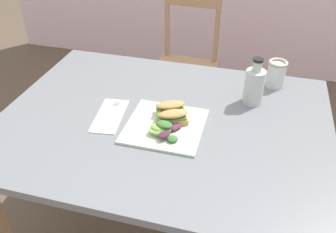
{
  "coord_description": "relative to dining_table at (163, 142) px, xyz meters",
  "views": [
    {
      "loc": [
        0.27,
        -1.12,
        1.53
      ],
      "look_at": [
        -0.02,
        -0.07,
        0.76
      ],
      "focal_mm": 37.83,
      "sensor_mm": 36.0,
      "label": 1
    }
  ],
  "objects": [
    {
      "name": "napkin_folded",
      "position": [
        -0.2,
        -0.04,
        0.12
      ],
      "size": [
        0.13,
        0.24,
        0.0
      ],
      "primitive_type": "cube",
      "rotation": [
        0.0,
        0.0,
        0.12
      ],
      "color": "silver",
      "rests_on": "dining_table"
    },
    {
      "name": "sandwich_half_back",
      "position": [
        0.02,
        0.02,
        0.16
      ],
      "size": [
        0.12,
        0.1,
        0.06
      ],
      "color": "tan",
      "rests_on": "plate_lunch"
    },
    {
      "name": "plate_lunch",
      "position": [
        0.02,
        -0.05,
        0.12
      ],
      "size": [
        0.28,
        0.28,
        0.01
      ],
      "primitive_type": "cube",
      "color": "beige",
      "rests_on": "dining_table"
    },
    {
      "name": "sandwich_half_front",
      "position": [
        0.05,
        -0.03,
        0.16
      ],
      "size": [
        0.12,
        0.1,
        0.06
      ],
      "color": "tan",
      "rests_on": "plate_lunch"
    },
    {
      "name": "bottle_cold_brew",
      "position": [
        0.32,
        0.21,
        0.19
      ],
      "size": [
        0.08,
        0.08,
        0.2
      ],
      "color": "#472819",
      "rests_on": "dining_table"
    },
    {
      "name": "fork_on_napkin",
      "position": [
        -0.21,
        -0.02,
        0.12
      ],
      "size": [
        0.03,
        0.19,
        0.0
      ],
      "color": "silver",
      "rests_on": "napkin_folded"
    },
    {
      "name": "dining_table",
      "position": [
        0.0,
        0.0,
        0.0
      ],
      "size": [
        1.26,
        0.95,
        0.74
      ],
      "color": "slate",
      "rests_on": "ground"
    },
    {
      "name": "ground_plane",
      "position": [
        0.04,
        0.06,
        -0.62
      ],
      "size": [
        8.2,
        8.2,
        0.0
      ],
      "primitive_type": "plane",
      "color": "brown"
    },
    {
      "name": "mason_jar_iced_tea",
      "position": [
        0.4,
        0.37,
        0.17
      ],
      "size": [
        0.08,
        0.08,
        0.12
      ],
      "color": "#C67528",
      "rests_on": "dining_table"
    },
    {
      "name": "salad_mixed_greens",
      "position": [
        0.03,
        -0.08,
        0.15
      ],
      "size": [
        0.13,
        0.15,
        0.04
      ],
      "color": "#602D47",
      "rests_on": "plate_lunch"
    },
    {
      "name": "chair_wooden_far",
      "position": [
        -0.13,
        0.98,
        -0.17
      ],
      "size": [
        0.42,
        0.42,
        0.87
      ],
      "color": "tan",
      "rests_on": "ground"
    }
  ]
}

